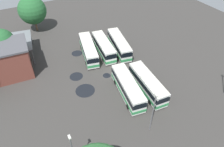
{
  "coord_description": "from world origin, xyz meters",
  "views": [
    {
      "loc": [
        29.28,
        -16.31,
        28.12
      ],
      "look_at": [
        1.86,
        -1.53,
        1.51
      ],
      "focal_mm": 33.05,
      "sensor_mm": 36.0,
      "label": 1
    }
  ],
  "objects_px": {
    "bus_row1_slot1": "(128,87)",
    "depot_building": "(4,61)",
    "bus_row0_slot2": "(119,44)",
    "lamp_post_by_building": "(153,112)",
    "bus_row1_slot2": "(147,84)",
    "bus_row0_slot0": "(88,49)",
    "tree_west_edge": "(2,41)",
    "maintenance_shelter": "(14,42)",
    "bus_row0_slot1": "(104,47)",
    "tree_northwest": "(32,10)"
  },
  "relations": [
    {
      "from": "tree_northwest",
      "to": "maintenance_shelter",
      "type": "bearing_deg",
      "value": -32.7
    },
    {
      "from": "bus_row0_slot1",
      "to": "depot_building",
      "type": "bearing_deg",
      "value": -96.64
    },
    {
      "from": "bus_row1_slot2",
      "to": "maintenance_shelter",
      "type": "bearing_deg",
      "value": -140.11
    },
    {
      "from": "bus_row0_slot2",
      "to": "bus_row0_slot0",
      "type": "bearing_deg",
      "value": -101.67
    },
    {
      "from": "bus_row0_slot1",
      "to": "bus_row1_slot2",
      "type": "relative_size",
      "value": 1.0
    },
    {
      "from": "bus_row0_slot0",
      "to": "tree_west_edge",
      "type": "xyz_separation_m",
      "value": [
        -5.84,
        -16.49,
        3.78
      ]
    },
    {
      "from": "bus_row0_slot2",
      "to": "bus_row1_slot2",
      "type": "xyz_separation_m",
      "value": [
        14.22,
        -2.09,
        -0.0
      ]
    },
    {
      "from": "lamp_post_by_building",
      "to": "maintenance_shelter",
      "type": "bearing_deg",
      "value": -154.11
    },
    {
      "from": "maintenance_shelter",
      "to": "lamp_post_by_building",
      "type": "bearing_deg",
      "value": 25.89
    },
    {
      "from": "bus_row0_slot2",
      "to": "bus_row1_slot1",
      "type": "bearing_deg",
      "value": -23.7
    },
    {
      "from": "bus_row1_slot1",
      "to": "tree_west_edge",
      "type": "bearing_deg",
      "value": -139.07
    },
    {
      "from": "bus_row0_slot0",
      "to": "maintenance_shelter",
      "type": "bearing_deg",
      "value": -118.05
    },
    {
      "from": "maintenance_shelter",
      "to": "bus_row0_slot1",
      "type": "bearing_deg",
      "value": 64.99
    },
    {
      "from": "lamp_post_by_building",
      "to": "bus_row1_slot1",
      "type": "bearing_deg",
      "value": 173.72
    },
    {
      "from": "bus_row1_slot1",
      "to": "depot_building",
      "type": "relative_size",
      "value": 1.01
    },
    {
      "from": "depot_building",
      "to": "lamp_post_by_building",
      "type": "xyz_separation_m",
      "value": [
        24.77,
        17.85,
        0.94
      ]
    },
    {
      "from": "depot_building",
      "to": "bus_row0_slot2",
      "type": "bearing_deg",
      "value": 82.51
    },
    {
      "from": "bus_row0_slot0",
      "to": "bus_row0_slot1",
      "type": "xyz_separation_m",
      "value": [
        0.69,
        3.54,
        -0.0
      ]
    },
    {
      "from": "depot_building",
      "to": "bus_row0_slot1",
      "type": "bearing_deg",
      "value": 83.36
    },
    {
      "from": "bus_row0_slot2",
      "to": "lamp_post_by_building",
      "type": "bearing_deg",
      "value": -17.38
    },
    {
      "from": "depot_building",
      "to": "bus_row1_slot2",
      "type": "bearing_deg",
      "value": 52.2
    },
    {
      "from": "bus_row0_slot2",
      "to": "lamp_post_by_building",
      "type": "height_order",
      "value": "lamp_post_by_building"
    },
    {
      "from": "lamp_post_by_building",
      "to": "tree_west_edge",
      "type": "height_order",
      "value": "tree_west_edge"
    },
    {
      "from": "bus_row1_slot2",
      "to": "tree_northwest",
      "type": "relative_size",
      "value": 1.12
    },
    {
      "from": "depot_building",
      "to": "tree_northwest",
      "type": "distance_m",
      "value": 19.07
    },
    {
      "from": "bus_row0_slot2",
      "to": "tree_northwest",
      "type": "xyz_separation_m",
      "value": [
        -19.55,
        -15.0,
        3.97
      ]
    },
    {
      "from": "bus_row1_slot2",
      "to": "lamp_post_by_building",
      "type": "relative_size",
      "value": 1.32
    },
    {
      "from": "bus_row1_slot1",
      "to": "depot_building",
      "type": "height_order",
      "value": "depot_building"
    },
    {
      "from": "depot_building",
      "to": "maintenance_shelter",
      "type": "distance_m",
      "value": 6.64
    },
    {
      "from": "bus_row0_slot2",
      "to": "bus_row1_slot1",
      "type": "distance_m",
      "value": 14.51
    },
    {
      "from": "lamp_post_by_building",
      "to": "tree_west_edge",
      "type": "distance_m",
      "value": 33.51
    },
    {
      "from": "bus_row0_slot1",
      "to": "tree_west_edge",
      "type": "height_order",
      "value": "tree_west_edge"
    },
    {
      "from": "bus_row0_slot0",
      "to": "bus_row1_slot1",
      "type": "bearing_deg",
      "value": 5.35
    },
    {
      "from": "bus_row1_slot2",
      "to": "bus_row0_slot2",
      "type": "bearing_deg",
      "value": 171.65
    },
    {
      "from": "bus_row0_slot0",
      "to": "tree_west_edge",
      "type": "height_order",
      "value": "tree_west_edge"
    },
    {
      "from": "bus_row1_slot1",
      "to": "lamp_post_by_building",
      "type": "xyz_separation_m",
      "value": [
        8.26,
        -0.91,
        2.55
      ]
    },
    {
      "from": "lamp_post_by_building",
      "to": "bus_row1_slot2",
      "type": "bearing_deg",
      "value": 147.55
    },
    {
      "from": "bus_row1_slot1",
      "to": "tree_west_edge",
      "type": "height_order",
      "value": "tree_west_edge"
    },
    {
      "from": "lamp_post_by_building",
      "to": "tree_northwest",
      "type": "bearing_deg",
      "value": -168.63
    },
    {
      "from": "bus_row1_slot1",
      "to": "lamp_post_by_building",
      "type": "height_order",
      "value": "lamp_post_by_building"
    },
    {
      "from": "bus_row0_slot0",
      "to": "maintenance_shelter",
      "type": "distance_m",
      "value": 16.47
    },
    {
      "from": "bus_row0_slot0",
      "to": "bus_row1_slot1",
      "type": "relative_size",
      "value": 1.02
    },
    {
      "from": "bus_row1_slot1",
      "to": "bus_row1_slot2",
      "type": "bearing_deg",
      "value": 75.93
    },
    {
      "from": "tree_northwest",
      "to": "bus_row0_slot1",
      "type": "bearing_deg",
      "value": 31.13
    },
    {
      "from": "bus_row1_slot1",
      "to": "maintenance_shelter",
      "type": "distance_m",
      "value": 27.54
    },
    {
      "from": "bus_row0_slot1",
      "to": "bus_row0_slot2",
      "type": "height_order",
      "value": "same"
    },
    {
      "from": "maintenance_shelter",
      "to": "tree_west_edge",
      "type": "height_order",
      "value": "tree_west_edge"
    },
    {
      "from": "bus_row0_slot2",
      "to": "maintenance_shelter",
      "type": "distance_m",
      "value": 23.6
    },
    {
      "from": "bus_row1_slot1",
      "to": "lamp_post_by_building",
      "type": "bearing_deg",
      "value": -6.28
    },
    {
      "from": "maintenance_shelter",
      "to": "lamp_post_by_building",
      "type": "height_order",
      "value": "lamp_post_by_building"
    }
  ]
}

